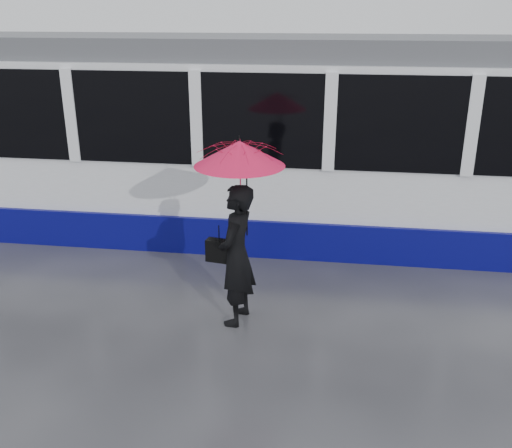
# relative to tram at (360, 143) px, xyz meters

# --- Properties ---
(ground) EXTENTS (90.00, 90.00, 0.00)m
(ground) POSITION_rel_tram_xyz_m (-1.78, -2.50, -1.64)
(ground) COLOR #29292E
(ground) RESTS_ON ground
(rails) EXTENTS (34.00, 1.51, 0.02)m
(rails) POSITION_rel_tram_xyz_m (-1.78, -0.00, -1.63)
(rails) COLOR #3F3D38
(rails) RESTS_ON ground
(tram) EXTENTS (26.00, 2.56, 3.35)m
(tram) POSITION_rel_tram_xyz_m (0.00, 0.00, 0.00)
(tram) COLOR white
(tram) RESTS_ON ground
(woman) EXTENTS (0.54, 0.73, 1.82)m
(woman) POSITION_rel_tram_xyz_m (-1.54, -3.25, -0.73)
(woman) COLOR black
(woman) RESTS_ON ground
(umbrella) EXTENTS (1.23, 1.23, 1.23)m
(umbrella) POSITION_rel_tram_xyz_m (-1.49, -3.25, 0.36)
(umbrella) COLOR #F71466
(umbrella) RESTS_ON ground
(handbag) EXTENTS (0.34, 0.19, 0.46)m
(handbag) POSITION_rel_tram_xyz_m (-1.76, -3.23, -0.68)
(handbag) COLOR black
(handbag) RESTS_ON ground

